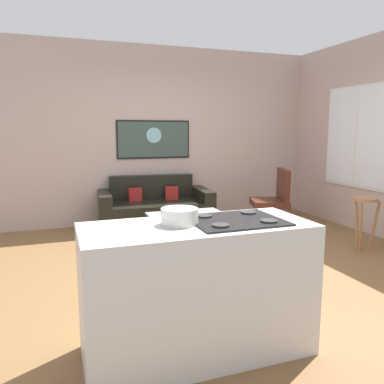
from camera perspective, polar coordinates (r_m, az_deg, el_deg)
name	(u,v)px	position (r m, az deg, el deg)	size (l,w,h in m)	color
ground	(219,269)	(4.27, 4.09, -11.42)	(6.40, 6.40, 0.04)	brown
back_wall	(160,135)	(6.29, -4.74, 8.39)	(6.40, 0.05, 2.80)	#BDA598
couch	(155,210)	(5.90, -5.53, -2.71)	(1.74, 0.97, 0.78)	black
coffee_table	(188,218)	(4.72, -0.61, -3.84)	(0.94, 0.63, 0.46)	silver
armchair	(274,199)	(6.13, 12.14, -0.95)	(0.69, 0.71, 0.89)	black
bar_stool	(365,211)	(5.19, 24.32, -2.61)	(0.34, 0.33, 0.66)	#A56E45
kitchen_counter	(198,289)	(2.61, 0.87, -14.20)	(1.49, 0.63, 0.91)	silver
mixing_bowl	(179,217)	(2.46, -1.87, -3.67)	(0.24, 0.24, 0.11)	silver
wall_painting	(154,139)	(6.22, -5.71, 7.79)	(1.19, 0.03, 0.61)	black
window	(357,137)	(6.20, 23.31, 7.52)	(0.03, 1.27, 1.49)	silver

